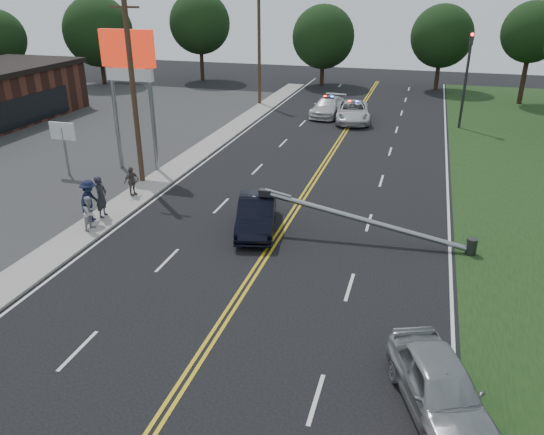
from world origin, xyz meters
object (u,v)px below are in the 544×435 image
(emergency_b, at_px, (328,107))
(bystander_c, at_px, (90,201))
(traffic_signal, at_px, (467,72))
(bystander_b, at_px, (90,213))
(bystander_a, at_px, (101,197))
(emergency_a, at_px, (353,112))
(small_sign, at_px, (63,136))
(fallen_streetlight, at_px, (376,223))
(bystander_d, at_px, (132,181))
(pylon_sign, at_px, (129,67))
(utility_pole_mid, at_px, (133,91))
(crashed_sedan, at_px, (257,214))
(utility_pole_far, at_px, (259,47))
(waiting_sedan, at_px, (440,387))

(emergency_b, distance_m, bystander_c, 25.66)
(traffic_signal, distance_m, bystander_b, 29.65)
(bystander_a, bearing_deg, emergency_a, -26.04)
(small_sign, bearing_deg, bystander_a, -42.36)
(fallen_streetlight, height_order, bystander_a, bystander_a)
(bystander_d, bearing_deg, emergency_b, 4.70)
(pylon_sign, xyz_separation_m, emergency_b, (8.23, 17.20, -5.24))
(utility_pole_mid, relative_size, bystander_c, 5.00)
(crashed_sedan, xyz_separation_m, emergency_a, (1.13, 21.93, 0.04))
(bystander_a, bearing_deg, small_sign, 42.05)
(emergency_b, distance_m, bystander_d, 22.27)
(utility_pole_far, height_order, emergency_b, utility_pole_far)
(small_sign, bearing_deg, utility_pole_far, 77.69)
(utility_pole_mid, distance_m, emergency_a, 20.45)
(utility_pole_far, xyz_separation_m, bystander_c, (0.49, -27.64, -3.96))
(bystander_b, bearing_deg, emergency_a, -16.64)
(traffic_signal, distance_m, utility_pole_far, 17.97)
(emergency_a, xyz_separation_m, bystander_b, (-8.19, -24.17, 0.11))
(waiting_sedan, bearing_deg, bystander_d, 121.80)
(crashed_sedan, height_order, emergency_b, emergency_b)
(emergency_a, height_order, bystander_d, bystander_d)
(utility_pole_far, bearing_deg, emergency_b, -22.01)
(emergency_b, height_order, bystander_a, bystander_a)
(fallen_streetlight, relative_size, waiting_sedan, 2.09)
(small_sign, height_order, fallen_streetlight, small_sign)
(emergency_b, xyz_separation_m, bystander_a, (-6.22, -24.22, 0.36))
(pylon_sign, distance_m, utility_pole_far, 20.06)
(utility_pole_mid, height_order, bystander_d, utility_pole_mid)
(emergency_a, xyz_separation_m, bystander_d, (-8.57, -19.91, 0.09))
(waiting_sedan, bearing_deg, utility_pole_mid, 118.06)
(bystander_b, xyz_separation_m, bystander_c, (-0.52, 0.78, 0.22))
(emergency_b, bearing_deg, fallen_streetlight, -69.29)
(utility_pole_mid, height_order, bystander_b, utility_pole_mid)
(bystander_d, bearing_deg, utility_pole_far, 22.63)
(crashed_sedan, bearing_deg, fallen_streetlight, -11.67)
(crashed_sedan, relative_size, bystander_d, 3.00)
(traffic_signal, relative_size, bystander_d, 4.61)
(crashed_sedan, distance_m, emergency_b, 23.41)
(bystander_d, bearing_deg, small_sign, 89.43)
(emergency_b, bearing_deg, bystander_c, -99.38)
(bystander_b, distance_m, bystander_d, 4.28)
(fallen_streetlight, distance_m, utility_pole_far, 29.54)
(traffic_signal, xyz_separation_m, bystander_b, (-16.48, -24.42, -3.30))
(traffic_signal, relative_size, emergency_b, 1.35)
(utility_pole_mid, relative_size, crashed_sedan, 2.18)
(small_sign, distance_m, emergency_b, 22.55)
(traffic_signal, xyz_separation_m, emergency_b, (-10.57, 1.20, -3.45))
(fallen_streetlight, relative_size, bystander_c, 4.68)
(emergency_a, xyz_separation_m, emergency_b, (-2.27, 1.45, -0.04))
(pylon_sign, height_order, small_sign, pylon_sign)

